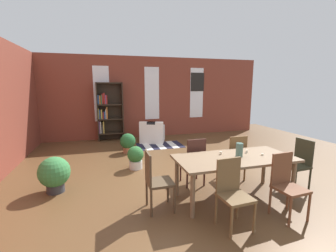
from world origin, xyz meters
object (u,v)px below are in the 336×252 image
(potted_plant_by_shelf, at_px, (136,157))
(potted_plant_window, at_px, (128,142))
(bookshelf_tall, at_px, (108,111))
(potted_plant_corner, at_px, (54,173))
(dining_chair_head_left, at_px, (155,179))
(dining_chair_head_right, at_px, (299,162))
(dining_chair_near_left, at_px, (232,191))
(dining_table, at_px, (235,161))
(dining_chair_far_left, at_px, (194,160))
(dining_chair_far_right, at_px, (235,156))
(dining_chair_near_right, at_px, (287,183))
(vase_on_table, at_px, (239,150))
(armchair_white, at_px, (152,134))

(potted_plant_by_shelf, xyz_separation_m, potted_plant_window, (-0.02, 1.39, 0.02))
(bookshelf_tall, distance_m, potted_plant_corner, 4.16)
(dining_chair_head_left, distance_m, potted_plant_window, 3.32)
(dining_chair_head_left, bearing_deg, dining_chair_head_right, 0.10)
(dining_chair_near_left, height_order, potted_plant_by_shelf, dining_chair_near_left)
(dining_table, distance_m, dining_chair_head_left, 1.40)
(potted_plant_window, bearing_deg, dining_chair_head_left, -89.06)
(dining_chair_far_left, distance_m, dining_chair_head_right, 1.97)
(dining_chair_far_right, xyz_separation_m, bookshelf_tall, (-2.38, 4.38, 0.53))
(dining_chair_near_right, bearing_deg, dining_table, 123.10)
(vase_on_table, xyz_separation_m, dining_chair_near_right, (0.37, -0.69, -0.35))
(potted_plant_corner, bearing_deg, potted_plant_window, 54.16)
(dining_chair_head_right, distance_m, potted_plant_window, 4.36)
(dining_chair_far_left, relative_size, potted_plant_window, 1.68)
(dining_chair_near_right, relative_size, potted_plant_window, 1.68)
(dining_chair_head_left, xyz_separation_m, dining_chair_far_left, (0.93, 0.69, 0.00))
(dining_chair_head_left, bearing_deg, potted_plant_corner, 145.56)
(dining_table, height_order, dining_chair_head_right, dining_chair_head_right)
(potted_plant_window, bearing_deg, vase_on_table, -65.25)
(dining_chair_head_right, bearing_deg, dining_chair_far_left, 159.56)
(dining_table, bearing_deg, armchair_white, 96.13)
(dining_chair_far_right, bearing_deg, dining_chair_far_left, -180.00)
(armchair_white, bearing_deg, potted_plant_window, -132.35)
(dining_chair_near_left, relative_size, potted_plant_corner, 1.42)
(dining_table, distance_m, dining_chair_near_right, 0.84)
(dining_chair_near_right, distance_m, potted_plant_corner, 3.92)
(dining_chair_far_right, relative_size, bookshelf_tall, 0.46)
(vase_on_table, xyz_separation_m, dining_chair_head_left, (-1.47, 0.00, -0.35))
(armchair_white, bearing_deg, dining_chair_near_left, -89.90)
(dining_chair_far_left, xyz_separation_m, bookshelf_tall, (-1.47, 4.38, 0.53))
(bookshelf_tall, relative_size, potted_plant_by_shelf, 3.82)
(dining_chair_near_right, distance_m, dining_chair_far_left, 1.65)
(dining_chair_near_right, distance_m, dining_chair_head_right, 1.17)
(dining_chair_head_right, bearing_deg, dining_chair_near_left, -159.36)
(dining_chair_head_left, height_order, dining_chair_far_left, same)
(bookshelf_tall, bearing_deg, potted_plant_by_shelf, -80.97)
(dining_chair_near_right, xyz_separation_m, potted_plant_window, (-1.89, 4.00, -0.20))
(dining_table, relative_size, dining_chair_far_right, 2.14)
(dining_chair_head_left, height_order, potted_plant_window, dining_chair_head_left)
(vase_on_table, height_order, dining_chair_far_left, vase_on_table)
(dining_chair_near_left, relative_size, dining_chair_far_right, 1.00)
(armchair_white, xyz_separation_m, potted_plant_by_shelf, (-0.95, -2.46, 0.01))
(dining_table, bearing_deg, dining_chair_near_left, -123.70)
(dining_chair_near_left, height_order, dining_chair_far_right, same)
(potted_plant_window, bearing_deg, armchair_white, 47.65)
(dining_chair_near_right, relative_size, dining_chair_far_left, 1.00)
(dining_table, height_order, potted_plant_window, dining_table)
(dining_chair_near_left, distance_m, dining_chair_far_left, 1.38)
(potted_plant_window, bearing_deg, dining_chair_near_right, -64.67)
(vase_on_table, distance_m, dining_chair_near_left, 0.95)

